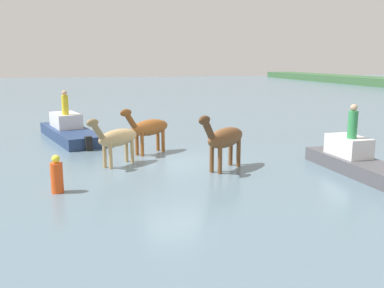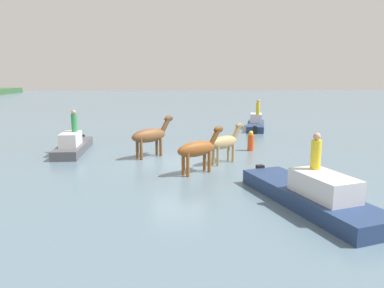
# 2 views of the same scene
# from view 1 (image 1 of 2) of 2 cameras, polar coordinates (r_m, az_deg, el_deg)

# --- Properties ---
(ground_plane) EXTENTS (172.16, 172.16, 0.00)m
(ground_plane) POSITION_cam_1_polar(r_m,az_deg,el_deg) (15.93, -1.79, -2.72)
(ground_plane) COLOR slate
(horse_lead) EXTENTS (2.03, 2.32, 2.08)m
(horse_lead) POSITION_cam_1_polar(r_m,az_deg,el_deg) (14.89, 4.38, 0.78)
(horse_lead) COLOR brown
(horse_lead) RESTS_ON ground_plane
(horse_pinto_flank) EXTENTS (1.86, 2.06, 1.87)m
(horse_pinto_flank) POSITION_cam_1_polar(r_m,az_deg,el_deg) (15.73, -10.15, 0.78)
(horse_pinto_flank) COLOR tan
(horse_pinto_flank) RESTS_ON ground_plane
(horse_dark_mare) EXTENTS (1.77, 2.31, 1.97)m
(horse_dark_mare) POSITION_cam_1_polar(r_m,az_deg,el_deg) (17.59, -5.91, 2.17)
(horse_dark_mare) COLOR brown
(horse_dark_mare) RESTS_ON ground_plane
(boat_launch_far) EXTENTS (6.16, 3.28, 1.38)m
(boat_launch_far) POSITION_cam_1_polar(r_m,az_deg,el_deg) (21.76, -16.22, 1.51)
(boat_launch_far) COLOR navy
(boat_launch_far) RESTS_ON ground_plane
(boat_motor_center) EXTENTS (4.87, 1.44, 1.34)m
(boat_motor_center) POSITION_cam_1_polar(r_m,az_deg,el_deg) (15.79, 21.19, -2.45)
(boat_motor_center) COLOR #4C4C51
(boat_motor_center) RESTS_ON ground_plane
(person_watcher_seated) EXTENTS (0.32, 0.32, 1.19)m
(person_watcher_seated) POSITION_cam_1_polar(r_m,az_deg,el_deg) (21.48, -16.78, 5.25)
(person_watcher_seated) COLOR yellow
(person_watcher_seated) RESTS_ON boat_launch_far
(person_boatman_standing) EXTENTS (0.32, 0.32, 1.19)m
(person_boatman_standing) POSITION_cam_1_polar(r_m,az_deg,el_deg) (15.50, 20.88, 2.70)
(person_boatman_standing) COLOR #338C4C
(person_boatman_standing) RESTS_ON boat_motor_center
(buoy_channel_marker) EXTENTS (0.36, 0.36, 1.14)m
(buoy_channel_marker) POSITION_cam_1_polar(r_m,az_deg,el_deg) (13.04, -17.78, -4.11)
(buoy_channel_marker) COLOR #E54C19
(buoy_channel_marker) RESTS_ON ground_plane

